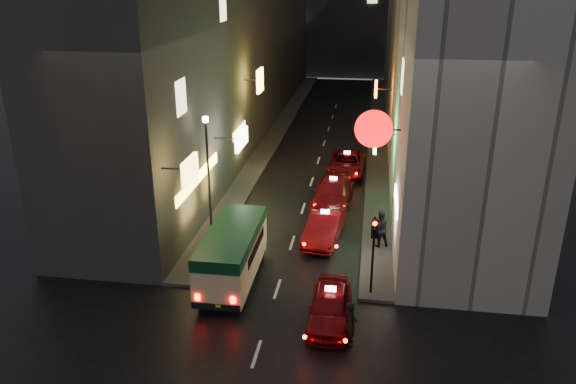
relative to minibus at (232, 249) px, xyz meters
The scene contains 13 objects.
building_left 26.87m from the minibus, 103.34° to the left, with size 7.66×52.00×18.00m.
building_right 28.06m from the minibus, 68.22° to the left, with size 8.12×52.00×18.00m.
sidewalk_left 25.27m from the minibus, 95.03° to the left, with size 1.50×52.00×0.15m, color #44423F.
sidewalk_right 25.95m from the minibus, 75.95° to the left, with size 1.50×52.00×0.15m, color #44423F.
minibus is the anchor object (origin of this frame).
taxi_near 5.16m from the minibus, 28.68° to the right, with size 2.10×5.08×1.79m.
taxi_second 6.03m from the minibus, 52.77° to the left, with size 2.85×5.62×1.88m.
taxi_third 10.27m from the minibus, 68.97° to the left, with size 2.57×5.73×1.96m.
taxi_far 15.71m from the minibus, 74.49° to the left, with size 2.19×5.21×1.82m.
pedestrian_crossing 6.56m from the minibus, 35.27° to the right, with size 0.66×0.42×1.99m, color black.
pedestrian_sidewalk 7.64m from the minibus, 33.21° to the left, with size 0.80×0.50×2.13m, color black.
traffic_light 6.15m from the minibus, ahead, with size 0.26×0.43×3.50m.
lamp_post 5.13m from the minibus, 117.62° to the left, with size 0.28×0.28×6.22m.
Camera 1 is at (3.61, -12.28, 12.79)m, focal length 35.00 mm.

